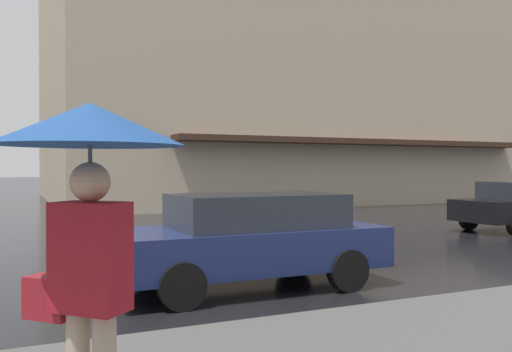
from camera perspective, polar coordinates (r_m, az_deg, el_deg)
haussmann_block_corner at (r=35.23m, az=1.65°, el=15.54°), size 20.63×26.41×21.96m
car_navy at (r=8.12m, az=-0.73°, el=-6.53°), size 1.85×4.10×1.41m
pedestrian_with_floral_umbrella at (r=3.09m, az=-17.27°, el=0.29°), size 1.05×1.05×2.01m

